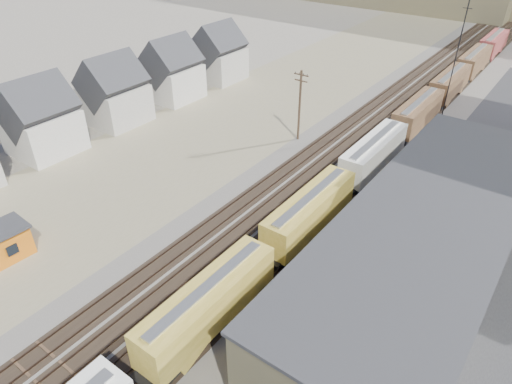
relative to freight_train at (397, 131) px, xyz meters
The scene contains 9 objects.
ballast_bed 5.54m from the freight_train, 142.23° to the left, with size 18.00×200.00×0.06m, color #4C4742.
dirt_yard 24.98m from the freight_train, 163.49° to the right, with size 24.00×180.00×0.03m, color #72694E.
rail_tracks 5.90m from the freight_train, 145.91° to the left, with size 11.40×200.00×0.24m.
freight_train is the anchor object (origin of this frame).
warehouse 24.74m from the freight_train, 63.12° to the right, with size 12.40×40.40×7.25m.
utility_pole_north 13.53m from the freight_train, 157.65° to the right, with size 2.20×0.32×10.00m.
radio_mast 14.58m from the freight_train, 80.35° to the left, with size 1.20×0.16×18.00m.
townhouse_row 43.79m from the freight_train, 149.74° to the right, with size 8.15×68.16×10.47m.
maintenance_shed 47.92m from the freight_train, 116.53° to the right, with size 3.74×4.71×3.31m.
Camera 1 is at (21.31, -8.65, 29.13)m, focal length 32.00 mm.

